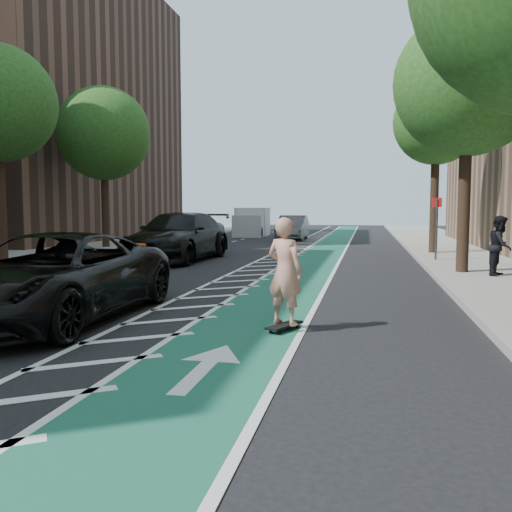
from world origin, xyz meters
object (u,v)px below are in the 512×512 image
(skateboarder, at_px, (285,271))
(barrel_a, at_px, (138,259))
(suv_near, at_px, (53,277))
(suv_far, at_px, (179,236))

(skateboarder, height_order, barrel_a, skateboarder)
(suv_near, relative_size, suv_far, 0.88)
(suv_near, xyz_separation_m, barrel_a, (-1.57, 7.30, -0.37))
(suv_far, bearing_deg, skateboarder, -60.17)
(skateboarder, relative_size, suv_far, 0.27)
(suv_far, bearing_deg, suv_near, -79.18)
(skateboarder, bearing_deg, suv_near, 23.96)
(skateboarder, bearing_deg, barrel_a, -26.90)
(suv_far, xyz_separation_m, barrel_a, (0.16, -4.34, -0.51))
(suv_near, distance_m, suv_far, 11.77)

